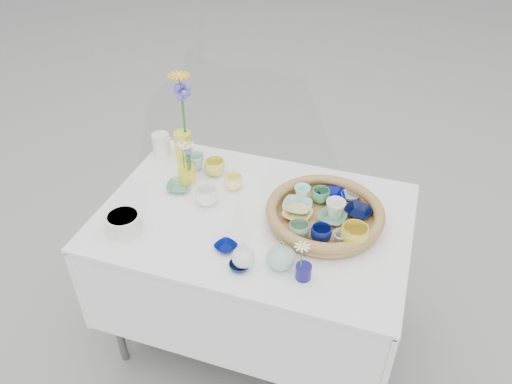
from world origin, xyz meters
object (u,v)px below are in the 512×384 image
(wicker_tray, at_px, (325,214))
(bud_vase_seafoam, at_px, (281,254))
(tall_vase_yellow, at_px, (184,147))
(display_table, at_px, (255,331))

(wicker_tray, relative_size, bud_vase_seafoam, 4.28)
(bud_vase_seafoam, bearing_deg, wicker_tray, 71.37)
(bud_vase_seafoam, height_order, tall_vase_yellow, tall_vase_yellow)
(wicker_tray, distance_m, tall_vase_yellow, 0.76)
(display_table, xyz_separation_m, tall_vase_yellow, (-0.44, 0.28, 0.84))
(wicker_tray, height_order, tall_vase_yellow, tall_vase_yellow)
(display_table, height_order, tall_vase_yellow, tall_vase_yellow)
(display_table, xyz_separation_m, bud_vase_seafoam, (0.18, -0.24, 0.82))
(display_table, height_order, wicker_tray, wicker_tray)
(wicker_tray, xyz_separation_m, bud_vase_seafoam, (-0.10, -0.29, 0.02))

